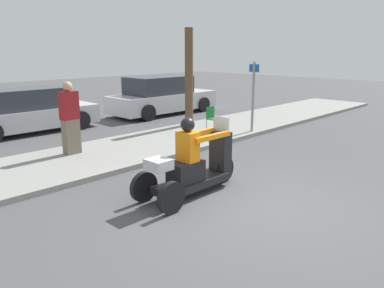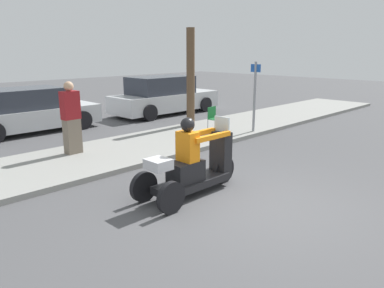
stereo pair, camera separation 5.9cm
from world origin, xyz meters
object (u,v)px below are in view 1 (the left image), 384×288
Objects in this scene: parked_car_lot_right at (25,112)px; tree_trunk at (189,78)px; parked_car_lot_left at (162,96)px; spectator_far_back at (70,119)px; street_sign at (253,94)px; folding_chair_set_back at (214,117)px; motorcycle_trike at (193,167)px.

parked_car_lot_right is 1.35× the size of tree_trunk.
parked_car_lot_left reaches higher than parked_car_lot_right.
spectator_far_back is at bearing -150.11° from parked_car_lot_left.
parked_car_lot_left is 2.19× the size of street_sign.
parked_car_lot_left is at bearing -4.26° from parked_car_lot_right.
street_sign is at bearing -17.25° from spectator_far_back.
street_sign is (5.39, -1.67, 0.33)m from spectator_far_back.
folding_chair_set_back is 4.75m from parked_car_lot_left.
parked_car_lot_right is at bearing 131.61° from street_sign.
spectator_far_back is 4.45m from folding_chair_set_back.
folding_chair_set_back is 0.25× the size of tree_trunk.
parked_car_lot_left is 3.40m from tree_trunk.
parked_car_lot_right is (0.44, 3.90, -0.30)m from spectator_far_back.
spectator_far_back is 5.65m from street_sign.
folding_chair_set_back is at bearing -12.33° from spectator_far_back.
folding_chair_set_back is at bearing -111.21° from parked_car_lot_left.
motorcycle_trike is at bearing -90.42° from parked_car_lot_right.
street_sign reaches higher than folding_chair_set_back.
parked_car_lot_right is at bearing 128.80° from folding_chair_set_back.
motorcycle_trike is at bearing -134.48° from tree_trunk.
parked_car_lot_left is at bearing 65.67° from tree_trunk.
street_sign is at bearing -97.36° from parked_car_lot_left.
motorcycle_trike is at bearing -143.30° from folding_chair_set_back.
motorcycle_trike is 4.93m from folding_chair_set_back.
tree_trunk reaches higher than street_sign.
folding_chair_set_back is at bearing -51.20° from parked_car_lot_right.
motorcycle_trike is 2.86× the size of folding_chair_set_back.
parked_car_lot_left is at bearing 52.44° from motorcycle_trike.
tree_trunk reaches higher than motorcycle_trike.
tree_trunk is (4.33, 4.41, 1.23)m from motorcycle_trike.
motorcycle_trike is at bearing -156.08° from street_sign.
parked_car_lot_left is at bearing 29.89° from spectator_far_back.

